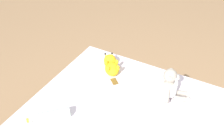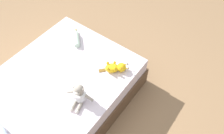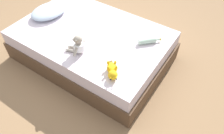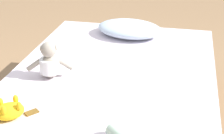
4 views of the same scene
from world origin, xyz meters
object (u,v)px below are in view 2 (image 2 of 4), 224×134
(plush_yellow_creature, at_px, (116,68))
(glass_bottle, at_px, (77,39))
(bed, at_px, (52,100))
(plush_monkey, at_px, (79,95))

(plush_yellow_creature, bearing_deg, glass_bottle, -6.81)
(plush_yellow_creature, height_order, glass_bottle, plush_yellow_creature)
(bed, bearing_deg, glass_bottle, -73.26)
(plush_yellow_creature, bearing_deg, bed, 55.24)
(glass_bottle, bearing_deg, plush_monkey, 134.38)
(bed, relative_size, glass_bottle, 8.50)
(bed, xyz_separation_m, plush_yellow_creature, (-0.43, -0.62, 0.28))
(bed, relative_size, plush_monkey, 6.96)
(plush_yellow_creature, bearing_deg, plush_monkey, 82.63)
(bed, relative_size, plush_yellow_creature, 6.85)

